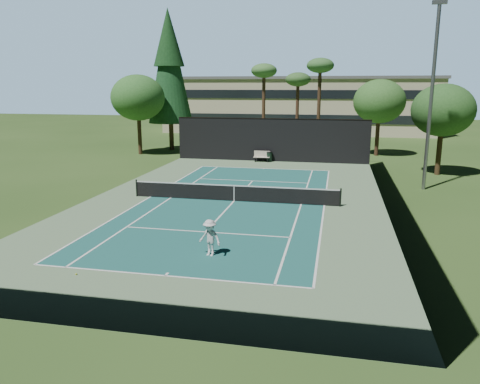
% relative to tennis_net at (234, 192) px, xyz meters
% --- Properties ---
extents(ground, '(160.00, 160.00, 0.00)m').
position_rel_tennis_net_xyz_m(ground, '(0.00, 0.00, -0.56)').
color(ground, '#2D4C1C').
rests_on(ground, ground).
extents(apron_slab, '(18.00, 32.00, 0.01)m').
position_rel_tennis_net_xyz_m(apron_slab, '(0.00, 0.00, -0.55)').
color(apron_slab, '#60815A').
rests_on(apron_slab, ground).
extents(court_surface, '(10.97, 23.77, 0.01)m').
position_rel_tennis_net_xyz_m(court_surface, '(0.00, 0.00, -0.55)').
color(court_surface, '#1C5B55').
rests_on(court_surface, ground).
extents(court_lines, '(11.07, 23.87, 0.01)m').
position_rel_tennis_net_xyz_m(court_lines, '(0.00, 0.00, -0.54)').
color(court_lines, white).
rests_on(court_lines, ground).
extents(tennis_net, '(12.90, 0.10, 1.10)m').
position_rel_tennis_net_xyz_m(tennis_net, '(0.00, 0.00, 0.00)').
color(tennis_net, black).
rests_on(tennis_net, ground).
extents(fence, '(18.04, 32.05, 4.03)m').
position_rel_tennis_net_xyz_m(fence, '(0.00, 0.06, 1.45)').
color(fence, black).
rests_on(fence, ground).
extents(player, '(1.14, 0.86, 1.56)m').
position_rel_tennis_net_xyz_m(player, '(1.06, -9.43, 0.22)').
color(player, silver).
rests_on(player, ground).
extents(tennis_ball_a, '(0.07, 0.07, 0.07)m').
position_rel_tennis_net_xyz_m(tennis_ball_a, '(-3.31, -12.46, -0.52)').
color(tennis_ball_a, '#BCCC2E').
rests_on(tennis_ball_a, ground).
extents(tennis_ball_b, '(0.06, 0.06, 0.06)m').
position_rel_tennis_net_xyz_m(tennis_ball_b, '(-1.21, 3.73, -0.53)').
color(tennis_ball_b, '#CBE033').
rests_on(tennis_ball_b, ground).
extents(tennis_ball_c, '(0.07, 0.07, 0.07)m').
position_rel_tennis_net_xyz_m(tennis_ball_c, '(0.33, 4.51, -0.52)').
color(tennis_ball_c, '#CCE033').
rests_on(tennis_ball_c, ground).
extents(tennis_ball_d, '(0.06, 0.06, 0.06)m').
position_rel_tennis_net_xyz_m(tennis_ball_d, '(-3.55, 2.50, -0.53)').
color(tennis_ball_d, '#C8ED35').
rests_on(tennis_ball_d, ground).
extents(park_bench, '(1.50, 0.45, 1.02)m').
position_rel_tennis_net_xyz_m(park_bench, '(-0.79, 15.54, -0.01)').
color(park_bench, beige).
rests_on(park_bench, ground).
extents(trash_bin, '(0.56, 0.56, 0.95)m').
position_rel_tennis_net_xyz_m(trash_bin, '(-0.11, 15.74, -0.08)').
color(trash_bin, black).
rests_on(trash_bin, ground).
extents(pine_tree, '(4.80, 4.80, 15.00)m').
position_rel_tennis_net_xyz_m(pine_tree, '(-12.00, 22.00, 9.00)').
color(pine_tree, '#4B3620').
rests_on(pine_tree, ground).
extents(palm_a, '(2.80, 2.80, 9.32)m').
position_rel_tennis_net_xyz_m(palm_a, '(-2.00, 24.00, 7.63)').
color(palm_a, '#482F1E').
rests_on(palm_a, ground).
extents(palm_b, '(2.80, 2.80, 8.42)m').
position_rel_tennis_net_xyz_m(palm_b, '(1.50, 26.00, 6.80)').
color(palm_b, '#462C1E').
rests_on(palm_b, ground).
extents(palm_c, '(2.80, 2.80, 9.77)m').
position_rel_tennis_net_xyz_m(palm_c, '(4.00, 23.00, 8.05)').
color(palm_c, '#412B1C').
rests_on(palm_c, ground).
extents(decid_tree_a, '(5.12, 5.12, 7.62)m').
position_rel_tennis_net_xyz_m(decid_tree_a, '(10.00, 22.00, 4.86)').
color(decid_tree_a, '#43291C').
rests_on(decid_tree_a, ground).
extents(decid_tree_b, '(4.80, 4.80, 7.14)m').
position_rel_tennis_net_xyz_m(decid_tree_b, '(14.00, 12.00, 4.52)').
color(decid_tree_b, '#46321E').
rests_on(decid_tree_b, ground).
extents(decid_tree_c, '(5.44, 5.44, 8.09)m').
position_rel_tennis_net_xyz_m(decid_tree_c, '(-14.00, 18.00, 5.21)').
color(decid_tree_c, '#45301D').
rests_on(decid_tree_c, ground).
extents(campus_building, '(40.50, 12.50, 8.30)m').
position_rel_tennis_net_xyz_m(campus_building, '(0.00, 45.98, 3.65)').
color(campus_building, '#C2B796').
rests_on(campus_building, ground).
extents(light_pole, '(0.90, 0.25, 12.22)m').
position_rel_tennis_net_xyz_m(light_pole, '(12.00, 6.00, 5.90)').
color(light_pole, gray).
rests_on(light_pole, ground).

